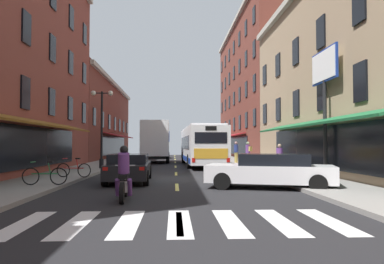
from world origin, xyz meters
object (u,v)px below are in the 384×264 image
(street_lamp_twin, at_px, (102,125))
(sedan_far, at_px, (159,152))
(transit_bus, at_px, (201,145))
(sedan_near, at_px, (129,167))
(box_truck, at_px, (156,142))
(pedestrian_near, at_px, (248,152))
(pedestrian_mid, at_px, (280,158))
(sedan_mid, at_px, (271,170))
(bicycle_mid, at_px, (45,175))
(pedestrian_far, at_px, (236,152))
(bicycle_near, at_px, (74,170))
(billboard_sign, at_px, (324,81))
(motorcycle_rider, at_px, (124,177))

(street_lamp_twin, bearing_deg, sedan_far, 82.03)
(transit_bus, relative_size, sedan_near, 2.55)
(box_truck, bearing_deg, pedestrian_near, -37.28)
(transit_bus, bearing_deg, pedestrian_mid, -67.42)
(sedan_mid, relative_size, bicycle_mid, 2.98)
(box_truck, relative_size, sedan_mid, 1.31)
(box_truck, distance_m, bicycle_mid, 19.49)
(box_truck, relative_size, pedestrian_far, 3.76)
(sedan_far, relative_size, bicycle_near, 2.87)
(transit_bus, bearing_deg, sedan_mid, -83.92)
(transit_bus, height_order, bicycle_near, transit_bus)
(pedestrian_near, bearing_deg, pedestrian_mid, -127.38)
(pedestrian_near, distance_m, pedestrian_far, 2.85)
(billboard_sign, distance_m, bicycle_near, 12.63)
(box_truck, distance_m, pedestrian_mid, 15.53)
(bicycle_near, relative_size, pedestrian_mid, 1.07)
(billboard_sign, height_order, street_lamp_twin, billboard_sign)
(sedan_mid, height_order, pedestrian_mid, pedestrian_mid)
(motorcycle_rider, xyz_separation_m, bicycle_near, (-3.21, 6.26, -0.21))
(sedan_mid, xyz_separation_m, pedestrian_near, (2.01, 13.87, 0.38))
(billboard_sign, relative_size, motorcycle_rider, 2.93)
(pedestrian_near, bearing_deg, billboard_sign, -120.56)
(sedan_far, bearing_deg, billboard_sign, -71.83)
(street_lamp_twin, bearing_deg, pedestrian_mid, -20.78)
(bicycle_mid, bearing_deg, sedan_mid, -2.26)
(box_truck, distance_m, street_lamp_twin, 10.09)
(motorcycle_rider, bearing_deg, sedan_mid, 27.17)
(pedestrian_mid, xyz_separation_m, street_lamp_twin, (-10.53, 4.00, 2.00))
(box_truck, bearing_deg, transit_bus, -50.98)
(sedan_near, height_order, sedan_mid, sedan_mid)
(billboard_sign, distance_m, transit_bus, 13.19)
(transit_bus, distance_m, sedan_mid, 14.91)
(motorcycle_rider, relative_size, bicycle_mid, 1.21)
(motorcycle_rider, distance_m, pedestrian_near, 18.08)
(bicycle_near, distance_m, pedestrian_mid, 10.82)
(sedan_near, distance_m, bicycle_mid, 3.73)
(motorcycle_rider, distance_m, bicycle_near, 7.04)
(sedan_near, distance_m, street_lamp_twin, 8.08)
(sedan_mid, bearing_deg, sedan_far, 100.33)
(transit_bus, xyz_separation_m, sedan_far, (-3.97, 15.63, -0.87))
(billboard_sign, relative_size, box_truck, 0.91)
(sedan_far, distance_m, pedestrian_mid, 25.67)
(sedan_far, bearing_deg, motorcycle_rider, -89.46)
(motorcycle_rider, bearing_deg, pedestrian_far, 70.68)
(box_truck, xyz_separation_m, sedan_mid, (5.38, -19.50, -1.24))
(pedestrian_mid, relative_size, pedestrian_far, 0.88)
(sedan_mid, bearing_deg, pedestrian_far, 84.67)
(motorcycle_rider, distance_m, pedestrian_far, 20.53)
(box_truck, relative_size, bicycle_near, 3.97)
(transit_bus, distance_m, pedestrian_mid, 9.63)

